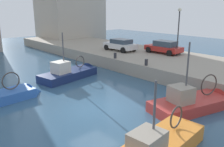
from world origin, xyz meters
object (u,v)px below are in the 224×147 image
at_px(mooring_bollard_south, 146,62).
at_px(mooring_bollard_mid, 115,56).
at_px(fishing_boat_red, 195,106).
at_px(parked_car_white, 120,45).
at_px(fishing_boat_navy, 72,76).
at_px(parked_car_red, 164,47).
at_px(quay_streetlamp, 179,24).

relative_size(mooring_bollard_south, mooring_bollard_mid, 1.00).
bearing_deg(fishing_boat_red, parked_car_white, 65.25).
bearing_deg(mooring_bollard_mid, mooring_bollard_south, -90.00).
bearing_deg(fishing_boat_navy, fishing_boat_red, -79.41).
bearing_deg(parked_car_red, quay_streetlamp, -94.65).
bearing_deg(fishing_boat_red, mooring_bollard_mid, 75.62).
relative_size(parked_car_red, mooring_bollard_south, 7.44).
bearing_deg(fishing_boat_red, mooring_bollard_south, 67.20).
xyz_separation_m(fishing_boat_navy, mooring_bollard_mid, (4.67, -0.64, 1.35)).
xyz_separation_m(mooring_bollard_south, quay_streetlamp, (5.65, 0.70, 2.98)).
xyz_separation_m(parked_car_white, quay_streetlamp, (2.24, -6.15, 2.55)).
distance_m(parked_car_white, quay_streetlamp, 7.02).
xyz_separation_m(parked_car_red, quay_streetlamp, (-0.14, -1.73, 2.55)).
xyz_separation_m(parked_car_white, mooring_bollard_mid, (-3.41, -2.85, -0.43)).
bearing_deg(parked_car_white, mooring_bollard_south, -116.48).
relative_size(fishing_boat_red, parked_car_red, 1.53).
xyz_separation_m(fishing_boat_red, parked_car_white, (6.04, 13.10, 1.78)).
relative_size(fishing_boat_navy, fishing_boat_red, 1.01).
distance_m(fishing_boat_red, mooring_bollard_mid, 10.67).
bearing_deg(mooring_bollard_mid, fishing_boat_navy, 172.13).
height_order(fishing_boat_navy, mooring_bollard_south, fishing_boat_navy).
xyz_separation_m(mooring_bollard_south, mooring_bollard_mid, (0.00, 4.00, 0.00)).
bearing_deg(parked_car_red, mooring_bollard_mid, 164.87).
height_order(mooring_bollard_south, quay_streetlamp, quay_streetlamp).
bearing_deg(fishing_boat_navy, quay_streetlamp, -20.92).
xyz_separation_m(fishing_boat_navy, mooring_bollard_south, (4.67, -4.64, 1.35)).
bearing_deg(fishing_boat_red, quay_streetlamp, 40.03).
bearing_deg(mooring_bollard_south, fishing_boat_red, -112.80).
xyz_separation_m(fishing_boat_navy, parked_car_red, (10.46, -2.21, 1.79)).
bearing_deg(fishing_boat_navy, mooring_bollard_south, -44.87).
bearing_deg(parked_car_white, fishing_boat_red, -114.75).
xyz_separation_m(parked_car_red, mooring_bollard_south, (-5.79, -2.43, -0.43)).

